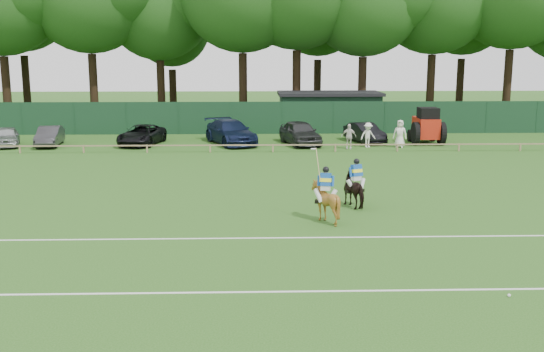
{
  "coord_description": "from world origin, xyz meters",
  "views": [
    {
      "loc": [
        -0.24,
        -22.13,
        6.37
      ],
      "look_at": [
        0.5,
        3.0,
        1.4
      ],
      "focal_mm": 42.0,
      "sensor_mm": 36.0,
      "label": 1
    }
  ],
  "objects_px": {
    "hatch_grey": "(300,133)",
    "spectator_mid": "(349,136)",
    "estate_black": "(365,133)",
    "spectator_right": "(400,134)",
    "spectator_left": "(368,135)",
    "sedan_grey": "(50,136)",
    "utility_shed": "(329,110)",
    "sedan_navy": "(231,132)",
    "horse_chestnut": "(325,202)",
    "sedan_silver": "(7,137)",
    "horse_dark": "(356,190)",
    "tractor": "(427,127)",
    "polo_ball": "(509,295)",
    "suv_black": "(142,135)"
  },
  "relations": [
    {
      "from": "estate_black",
      "to": "spectator_left",
      "type": "distance_m",
      "value": 2.39
    },
    {
      "from": "tractor",
      "to": "suv_black",
      "type": "bearing_deg",
      "value": 179.82
    },
    {
      "from": "sedan_navy",
      "to": "horse_chestnut",
      "type": "bearing_deg",
      "value": -100.4
    },
    {
      "from": "spectator_left",
      "to": "utility_shed",
      "type": "distance_m",
      "value": 10.32
    },
    {
      "from": "hatch_grey",
      "to": "estate_black",
      "type": "bearing_deg",
      "value": -2.7
    },
    {
      "from": "suv_black",
      "to": "spectator_mid",
      "type": "relative_size",
      "value": 2.93
    },
    {
      "from": "horse_dark",
      "to": "spectator_left",
      "type": "height_order",
      "value": "spectator_left"
    },
    {
      "from": "sedan_grey",
      "to": "spectator_left",
      "type": "bearing_deg",
      "value": -10.65
    },
    {
      "from": "sedan_navy",
      "to": "spectator_mid",
      "type": "xyz_separation_m",
      "value": [
        7.84,
        -2.51,
        0.0
      ]
    },
    {
      "from": "estate_black",
      "to": "spectator_right",
      "type": "height_order",
      "value": "spectator_right"
    },
    {
      "from": "estate_black",
      "to": "polo_ball",
      "type": "xyz_separation_m",
      "value": [
        -1.14,
        -28.71,
        -0.64
      ]
    },
    {
      "from": "horse_chestnut",
      "to": "sedan_navy",
      "type": "height_order",
      "value": "sedan_navy"
    },
    {
      "from": "tractor",
      "to": "spectator_left",
      "type": "bearing_deg",
      "value": -160.26
    },
    {
      "from": "spectator_left",
      "to": "utility_shed",
      "type": "relative_size",
      "value": 0.2
    },
    {
      "from": "spectator_right",
      "to": "horse_dark",
      "type": "bearing_deg",
      "value": -90.43
    },
    {
      "from": "sedan_silver",
      "to": "estate_black",
      "type": "relative_size",
      "value": 0.94
    },
    {
      "from": "sedan_grey",
      "to": "sedan_navy",
      "type": "height_order",
      "value": "sedan_navy"
    },
    {
      "from": "sedan_grey",
      "to": "polo_ball",
      "type": "bearing_deg",
      "value": -60.53
    },
    {
      "from": "horse_dark",
      "to": "sedan_silver",
      "type": "relative_size",
      "value": 0.43
    },
    {
      "from": "sedan_silver",
      "to": "polo_ball",
      "type": "xyz_separation_m",
      "value": [
        23.39,
        -27.53,
        -0.62
      ]
    },
    {
      "from": "hatch_grey",
      "to": "spectator_mid",
      "type": "height_order",
      "value": "spectator_mid"
    },
    {
      "from": "sedan_grey",
      "to": "spectator_right",
      "type": "xyz_separation_m",
      "value": [
        23.62,
        -1.39,
        0.26
      ]
    },
    {
      "from": "sedan_navy",
      "to": "spectator_mid",
      "type": "height_order",
      "value": "spectator_mid"
    },
    {
      "from": "spectator_right",
      "to": "polo_ball",
      "type": "height_order",
      "value": "spectator_right"
    },
    {
      "from": "horse_chestnut",
      "to": "estate_black",
      "type": "bearing_deg",
      "value": -90.92
    },
    {
      "from": "sedan_silver",
      "to": "sedan_grey",
      "type": "height_order",
      "value": "sedan_grey"
    },
    {
      "from": "suv_black",
      "to": "spectator_left",
      "type": "bearing_deg",
      "value": 4.06
    },
    {
      "from": "sedan_grey",
      "to": "utility_shed",
      "type": "height_order",
      "value": "utility_shed"
    },
    {
      "from": "utility_shed",
      "to": "tractor",
      "type": "xyz_separation_m",
      "value": [
        5.75,
        -8.66,
        -0.34
      ]
    },
    {
      "from": "spectator_right",
      "to": "polo_ball",
      "type": "bearing_deg",
      "value": -78.28
    },
    {
      "from": "horse_dark",
      "to": "spectator_left",
      "type": "xyz_separation_m",
      "value": [
        3.42,
        16.36,
        0.12
      ]
    },
    {
      "from": "horse_dark",
      "to": "spectator_mid",
      "type": "xyz_separation_m",
      "value": [
        2.04,
        15.7,
        0.12
      ]
    },
    {
      "from": "sedan_silver",
      "to": "spectator_mid",
      "type": "height_order",
      "value": "spectator_mid"
    },
    {
      "from": "estate_black",
      "to": "spectator_right",
      "type": "xyz_separation_m",
      "value": [
        1.93,
        -2.46,
        0.24
      ]
    },
    {
      "from": "hatch_grey",
      "to": "estate_black",
      "type": "relative_size",
      "value": 1.16
    },
    {
      "from": "sedan_grey",
      "to": "horse_dark",
      "type": "bearing_deg",
      "value": -51.52
    },
    {
      "from": "hatch_grey",
      "to": "spectator_right",
      "type": "bearing_deg",
      "value": -27.13
    },
    {
      "from": "horse_dark",
      "to": "suv_black",
      "type": "distance_m",
      "value": 21.62
    },
    {
      "from": "estate_black",
      "to": "spectator_mid",
      "type": "relative_size",
      "value": 2.5
    },
    {
      "from": "horse_dark",
      "to": "spectator_mid",
      "type": "height_order",
      "value": "spectator_mid"
    },
    {
      "from": "sedan_silver",
      "to": "spectator_left",
      "type": "height_order",
      "value": "spectator_left"
    },
    {
      "from": "horse_chestnut",
      "to": "polo_ball",
      "type": "bearing_deg",
      "value": 130.49
    },
    {
      "from": "spectator_left",
      "to": "sedan_grey",
      "type": "bearing_deg",
      "value": 158.66
    },
    {
      "from": "spectator_left",
      "to": "polo_ball",
      "type": "bearing_deg",
      "value": -109.9
    },
    {
      "from": "spectator_mid",
      "to": "spectator_right",
      "type": "relative_size",
      "value": 0.9
    },
    {
      "from": "utility_shed",
      "to": "sedan_navy",
      "type": "bearing_deg",
      "value": -133.08
    },
    {
      "from": "sedan_silver",
      "to": "sedan_navy",
      "type": "relative_size",
      "value": 0.68
    },
    {
      "from": "spectator_mid",
      "to": "spectator_right",
      "type": "xyz_separation_m",
      "value": [
        3.51,
        0.58,
        0.09
      ]
    },
    {
      "from": "sedan_silver",
      "to": "spectator_right",
      "type": "xyz_separation_m",
      "value": [
        26.46,
        -1.28,
        0.26
      ]
    },
    {
      "from": "spectator_mid",
      "to": "utility_shed",
      "type": "xyz_separation_m",
      "value": [
        -0.03,
        10.86,
        0.71
      ]
    }
  ]
}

